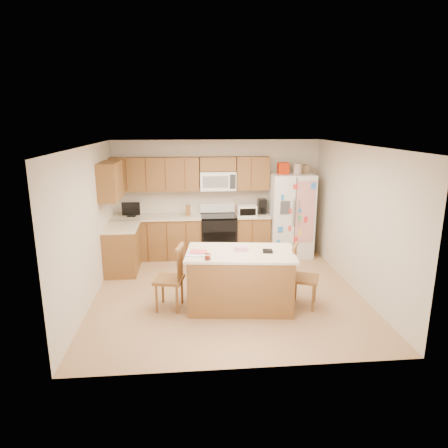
{
  "coord_description": "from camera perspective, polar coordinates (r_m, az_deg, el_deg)",
  "views": [
    {
      "loc": [
        -0.64,
        -6.41,
        2.87
      ],
      "look_at": [
        -0.02,
        0.35,
        1.13
      ],
      "focal_mm": 32.0,
      "sensor_mm": 36.0,
      "label": 1
    }
  ],
  "objects": [
    {
      "name": "ground",
      "position": [
        7.06,
        0.45,
        -9.6
      ],
      "size": [
        4.5,
        4.5,
        0.0
      ],
      "primitive_type": "plane",
      "color": "#A57950",
      "rests_on": "ground"
    },
    {
      "name": "refrigerator",
      "position": [
        8.8,
        9.48,
        1.39
      ],
      "size": [
        0.9,
        0.79,
        2.04
      ],
      "color": "white",
      "rests_on": "ground"
    },
    {
      "name": "cabinetry",
      "position": [
        8.44,
        -7.4,
        0.88
      ],
      "size": [
        3.36,
        1.56,
        2.15
      ],
      "color": "brown",
      "rests_on": "ground"
    },
    {
      "name": "room_shell",
      "position": [
        6.6,
        0.48,
        1.9
      ],
      "size": [
        4.6,
        4.6,
        2.52
      ],
      "color": "beige",
      "rests_on": "ground"
    },
    {
      "name": "island",
      "position": [
        6.36,
        2.33,
        -7.85
      ],
      "size": [
        1.77,
        1.16,
        1.01
      ],
      "color": "brown",
      "rests_on": "ground"
    },
    {
      "name": "windsor_chair_left",
      "position": [
        6.34,
        -7.62,
        -7.79
      ],
      "size": [
        0.51,
        0.52,
        1.04
      ],
      "color": "brown",
      "rests_on": "ground"
    },
    {
      "name": "windsor_chair_back",
      "position": [
        6.95,
        0.83,
        -6.27
      ],
      "size": [
        0.5,
        0.49,
        0.88
      ],
      "color": "brown",
      "rests_on": "ground"
    },
    {
      "name": "windsor_chair_right",
      "position": [
        6.5,
        11.25,
        -7.52
      ],
      "size": [
        0.55,
        0.56,
        1.01
      ],
      "color": "brown",
      "rests_on": "ground"
    },
    {
      "name": "stove",
      "position": [
        8.71,
        -0.8,
        -1.57
      ],
      "size": [
        0.76,
        0.65,
        1.13
      ],
      "color": "black",
      "rests_on": "ground"
    }
  ]
}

